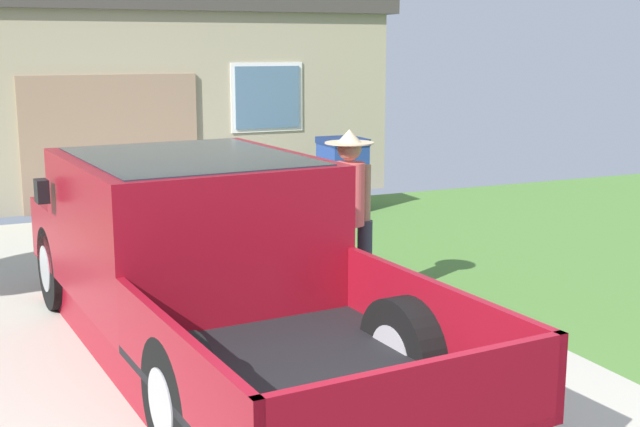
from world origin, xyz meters
TOP-DOWN VIEW (x-y plane):
  - pickup_truck at (-0.14, 3.15)m, footprint 2.33×5.55m
  - person_with_hat at (1.46, 3.61)m, footprint 0.48×0.46m
  - handbag at (1.44, 3.26)m, footprint 0.33×0.17m
  - house_with_garage at (0.33, 12.16)m, footprint 9.86×5.43m
  - wheeled_trash_bin at (3.53, 8.06)m, footprint 0.60×0.72m

SIDE VIEW (x-z plane):
  - handbag at x=1.44m, z-range -0.08..0.31m
  - wheeled_trash_bin at x=3.53m, z-range 0.04..1.15m
  - pickup_truck at x=-0.14m, z-range -0.07..1.52m
  - person_with_hat at x=1.46m, z-range 0.13..1.85m
  - house_with_garage at x=0.33m, z-range 0.03..3.95m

